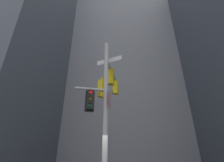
{
  "coord_description": "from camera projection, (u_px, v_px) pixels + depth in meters",
  "views": [
    {
      "loc": [
        0.66,
        -7.87,
        1.76
      ],
      "look_at": [
        0.34,
        -0.27,
        5.22
      ],
      "focal_mm": 25.21,
      "sensor_mm": 36.0,
      "label": 1
    }
  ],
  "objects": [
    {
      "name": "signal_pole_assembly",
      "position": [
        106.0,
        96.0,
        8.88
      ],
      "size": [
        2.49,
        3.69,
        7.87
      ],
      "color": "#B2B2B5",
      "rests_on": "ground"
    },
    {
      "name": "building_tower_left",
      "position": [
        11.0,
        19.0,
        24.02
      ],
      "size": [
        16.8,
        16.8,
        40.77
      ],
      "primitive_type": "cube",
      "color": "#4C5460",
      "rests_on": "ground"
    },
    {
      "name": "building_mid_block",
      "position": [
        121.0,
        46.0,
        36.78
      ],
      "size": [
        17.72,
        17.72,
        49.02
      ],
      "primitive_type": "cube",
      "color": "#9399A3",
      "rests_on": "ground"
    }
  ]
}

